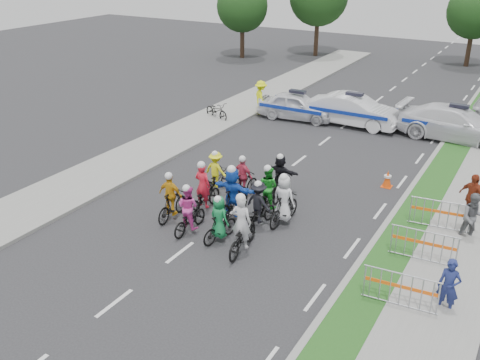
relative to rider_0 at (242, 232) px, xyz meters
The scene contains 31 objects.
ground 2.07m from the rider_0, 146.65° to the right, with size 90.00×90.00×0.00m, color #28282B.
curb_right 5.27m from the rider_0, 48.56° to the left, with size 0.20×60.00×0.12m, color gray.
grass_strip 5.75m from the rider_0, 43.30° to the left, with size 1.20×60.00×0.11m, color #214E19.
sidewalk_right 7.16m from the rider_0, 33.34° to the left, with size 2.40×60.00×0.13m, color gray.
sidewalk_left 9.05m from the rider_0, 154.27° to the left, with size 3.00×60.00×0.13m, color gray.
rider_0 is the anchor object (origin of this frame).
rider_1 0.98m from the rider_0, 168.40° to the left, with size 0.76×1.63×1.66m.
rider_2 2.18m from the rider_0, behind, with size 0.74×1.73×1.76m.
rider_3 3.28m from the rider_0, 168.92° to the left, with size 0.93×1.75×1.82m.
rider_4 1.75m from the rider_0, 101.06° to the left, with size 1.04×1.77×1.73m.
rider_5 2.24m from the rider_0, 128.48° to the left, with size 1.64×1.96×2.05m.
rider_6 3.13m from the rider_0, 146.49° to the left, with size 0.70×1.94×1.97m.
rider_7 2.33m from the rider_0, 82.21° to the left, with size 0.84×1.86×1.91m.
rider_8 2.98m from the rider_0, 101.78° to the left, with size 0.80×1.82×1.82m.
rider_9 3.89m from the rider_0, 119.43° to the left, with size 0.93×1.72×1.75m.
rider_10 4.62m from the rider_0, 132.68° to the left, with size 0.98×1.71×1.70m.
rider_11 4.37m from the rider_0, 100.58° to the left, with size 1.40×1.68×1.74m.
police_car_0 14.25m from the rider_0, 107.95° to the left, with size 1.72×4.27×1.46m, color white.
police_car_1 14.10m from the rider_0, 95.48° to the left, with size 1.72×4.95×1.63m, color white.
police_car_2 14.87m from the rider_0, 75.16° to the left, with size 2.31×5.67×1.65m, color white.
spectator_0 6.15m from the rider_0, ahead, with size 0.58×0.38×1.58m, color navy.
spectator_1 7.48m from the rider_0, 35.32° to the left, with size 0.82×0.64×1.69m, color slate.
spectator_2 8.27m from the rider_0, 45.39° to the left, with size 1.01×0.42×1.73m, color maroon.
marshal_hiviz 14.88m from the rider_0, 116.08° to the left, with size 1.23×0.71×1.91m, color #EDFD0D.
barrier_0 5.08m from the rider_0, ahead, with size 2.00×0.50×1.12m, color #A5A8AD, non-canonical shape.
barrier_1 5.50m from the rider_0, 23.09° to the left, with size 2.00×0.50×1.12m, color #A5A8AD, non-canonical shape.
barrier_2 6.77m from the rider_0, 41.60° to the left, with size 2.00×0.50×1.12m, color #A5A8AD, non-canonical shape.
cone_0 7.60m from the rider_0, 70.39° to the left, with size 0.40×0.40×0.70m.
parked_bike 13.92m from the rider_0, 125.95° to the left, with size 0.64×1.84×0.97m, color black.
tree_0 31.33m from the rider_0, 120.15° to the left, with size 4.20×4.20×6.30m.
tree_4 33.14m from the rider_0, 87.63° to the left, with size 4.20×4.20×6.30m.
Camera 1 is at (8.95, -11.51, 8.94)m, focal length 40.00 mm.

